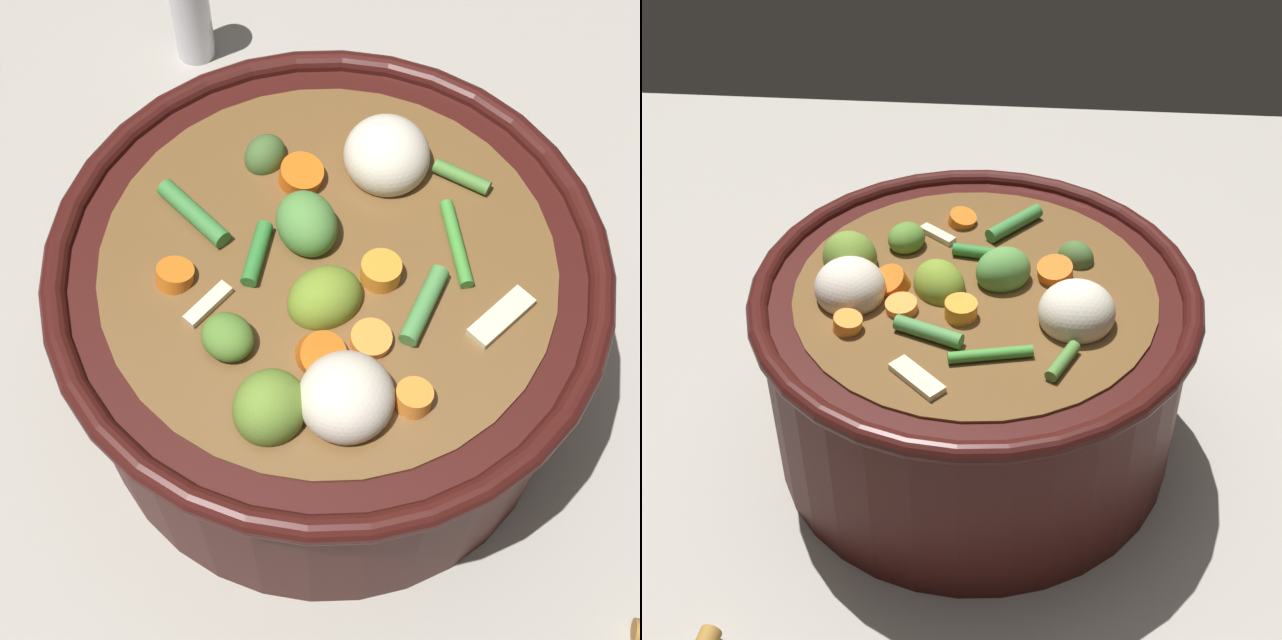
{
  "view_description": "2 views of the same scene",
  "coord_description": "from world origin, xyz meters",
  "views": [
    {
      "loc": [
        0.01,
        -0.28,
        0.58
      ],
      "look_at": [
        -0.0,
        -0.02,
        0.11
      ],
      "focal_mm": 54.21,
      "sensor_mm": 36.0,
      "label": 1
    },
    {
      "loc": [
        0.51,
        0.03,
        0.55
      ],
      "look_at": [
        0.0,
        -0.01,
        0.12
      ],
      "focal_mm": 53.49,
      "sensor_mm": 36.0,
      "label": 2
    }
  ],
  "objects": [
    {
      "name": "ground_plane",
      "position": [
        0.0,
        0.0,
        0.0
      ],
      "size": [
        1.1,
        1.1,
        0.0
      ],
      "primitive_type": "plane",
      "color": "#9E998E"
    },
    {
      "name": "cooking_pot",
      "position": [
        0.0,
        -0.0,
        0.08
      ],
      "size": [
        0.31,
        0.31,
        0.17
      ],
      "color": "#38110F",
      "rests_on": "ground_plane"
    }
  ]
}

